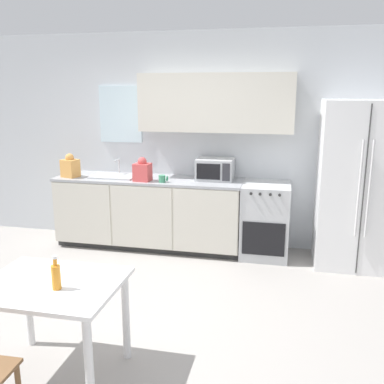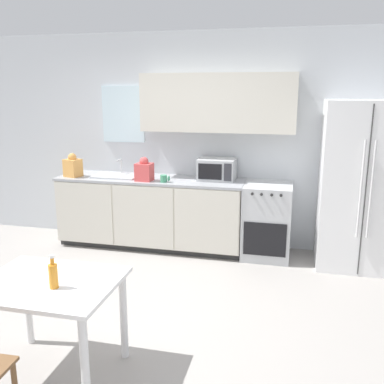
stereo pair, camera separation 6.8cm
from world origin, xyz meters
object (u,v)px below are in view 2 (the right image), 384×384
(oven_range, at_px, (267,221))
(microwave, at_px, (217,169))
(refrigerator, at_px, (361,186))
(drink_bottle, at_px, (53,275))
(coffee_mug, at_px, (164,179))
(dining_table, at_px, (50,298))

(oven_range, xyz_separation_m, microwave, (-0.64, 0.10, 0.59))
(refrigerator, distance_m, drink_bottle, 3.50)
(coffee_mug, height_order, dining_table, coffee_mug)
(microwave, height_order, dining_table, microwave)
(oven_range, bearing_deg, dining_table, -116.51)
(coffee_mug, bearing_deg, drink_bottle, -89.85)
(dining_table, distance_m, drink_bottle, 0.24)
(oven_range, relative_size, refrigerator, 0.48)
(refrigerator, bearing_deg, dining_table, -131.99)
(drink_bottle, bearing_deg, dining_table, 140.23)
(oven_range, height_order, coffee_mug, coffee_mug)
(dining_table, bearing_deg, oven_range, 63.49)
(oven_range, xyz_separation_m, coffee_mug, (-1.23, -0.20, 0.50))
(refrigerator, xyz_separation_m, microwave, (-1.66, 0.14, 0.09))
(oven_range, height_order, drink_bottle, drink_bottle)
(microwave, distance_m, drink_bottle, 2.88)
(oven_range, distance_m, microwave, 0.87)
(microwave, relative_size, dining_table, 0.48)
(oven_range, xyz_separation_m, drink_bottle, (-1.23, -2.72, 0.36))
(microwave, xyz_separation_m, coffee_mug, (-0.59, -0.29, -0.09))
(dining_table, bearing_deg, refrigerator, 48.01)
(coffee_mug, bearing_deg, dining_table, -91.98)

